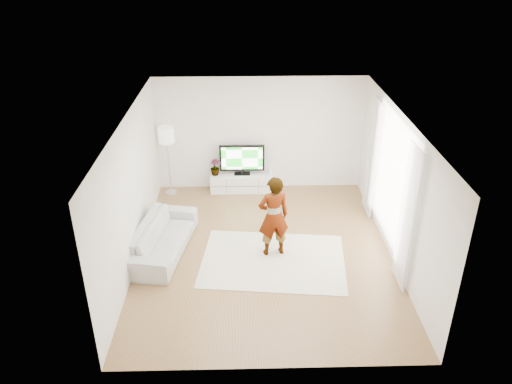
{
  "coord_description": "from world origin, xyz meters",
  "views": [
    {
      "loc": [
        -0.38,
        -8.31,
        5.66
      ],
      "look_at": [
        -0.16,
        0.4,
        1.17
      ],
      "focal_mm": 35.0,
      "sensor_mm": 36.0,
      "label": 1
    }
  ],
  "objects_px": {
    "television": "(242,159)",
    "sofa": "(163,237)",
    "media_console": "(242,182)",
    "floor_lamp": "(166,138)",
    "rug": "(273,260)",
    "player": "(274,216)"
  },
  "relations": [
    {
      "from": "television",
      "to": "sofa",
      "type": "xyz_separation_m",
      "value": [
        -1.59,
        -2.68,
        -0.53
      ]
    },
    {
      "from": "media_console",
      "to": "floor_lamp",
      "type": "height_order",
      "value": "floor_lamp"
    },
    {
      "from": "floor_lamp",
      "to": "sofa",
      "type": "bearing_deg",
      "value": -86.07
    },
    {
      "from": "media_console",
      "to": "player",
      "type": "distance_m",
      "value": 2.92
    },
    {
      "from": "television",
      "to": "sofa",
      "type": "distance_m",
      "value": 3.16
    },
    {
      "from": "media_console",
      "to": "player",
      "type": "relative_size",
      "value": 0.93
    },
    {
      "from": "player",
      "to": "media_console",
      "type": "bearing_deg",
      "value": -89.92
    },
    {
      "from": "rug",
      "to": "sofa",
      "type": "distance_m",
      "value": 2.24
    },
    {
      "from": "floor_lamp",
      "to": "player",
      "type": "bearing_deg",
      "value": -48.86
    },
    {
      "from": "rug",
      "to": "television",
      "type": "bearing_deg",
      "value": 100.98
    },
    {
      "from": "media_console",
      "to": "floor_lamp",
      "type": "bearing_deg",
      "value": -177.59
    },
    {
      "from": "media_console",
      "to": "television",
      "type": "bearing_deg",
      "value": 90.0
    },
    {
      "from": "media_console",
      "to": "sofa",
      "type": "height_order",
      "value": "sofa"
    },
    {
      "from": "media_console",
      "to": "television",
      "type": "distance_m",
      "value": 0.63
    },
    {
      "from": "television",
      "to": "player",
      "type": "distance_m",
      "value": 2.88
    },
    {
      "from": "player",
      "to": "sofa",
      "type": "relative_size",
      "value": 0.76
    },
    {
      "from": "media_console",
      "to": "sofa",
      "type": "relative_size",
      "value": 0.71
    },
    {
      "from": "media_console",
      "to": "television",
      "type": "height_order",
      "value": "television"
    },
    {
      "from": "sofa",
      "to": "floor_lamp",
      "type": "bearing_deg",
      "value": 13.73
    },
    {
      "from": "television",
      "to": "sofa",
      "type": "relative_size",
      "value": 0.49
    },
    {
      "from": "player",
      "to": "sofa",
      "type": "distance_m",
      "value": 2.26
    },
    {
      "from": "television",
      "to": "rug",
      "type": "height_order",
      "value": "television"
    }
  ]
}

